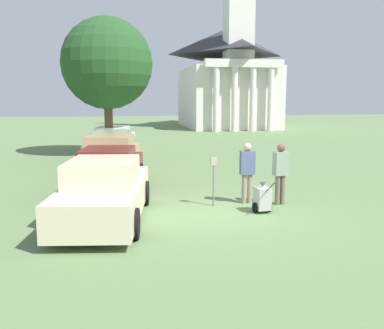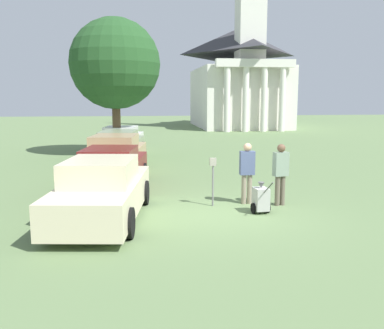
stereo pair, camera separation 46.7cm
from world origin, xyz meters
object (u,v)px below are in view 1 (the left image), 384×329
parked_car_cream (105,192)px  parked_car_tan (111,156)px  parked_car_maroon (109,170)px  church (227,68)px  person_worker (247,169)px  parked_car_white (114,140)px  equipment_cart (262,198)px  parking_meter (214,173)px  parked_car_sage (112,147)px  person_supervisor (281,170)px

parked_car_cream → parked_car_tan: 6.74m
parked_car_maroon → church: 31.71m
parked_car_cream → parked_car_maroon: bearing=97.6°
parked_car_cream → person_worker: size_ratio=2.86×
parked_car_white → parked_car_cream: bearing=-82.4°
parked_car_tan → church: bearing=74.2°
equipment_cart → church: bearing=71.8°
parked_car_tan → person_worker: person_worker is taller
parking_meter → person_worker: (1.03, 0.14, 0.05)m
parked_car_maroon → parked_car_tan: parked_car_tan is taller
parked_car_cream → parked_car_white: size_ratio=1.02×
parked_car_maroon → church: size_ratio=0.20×
person_worker → parked_car_sage: bearing=-64.7°
parked_car_tan → parked_car_maroon: bearing=-82.4°
parked_car_white → person_worker: size_ratio=2.81×
parked_car_cream → parked_car_tan: size_ratio=0.98×
parked_car_maroon → parked_car_tan: (-0.00, 3.04, 0.06)m
person_worker → equipment_cart: 1.22m
church → parked_car_maroon: bearing=-111.2°
parked_car_sage → person_supervisor: (4.93, -9.38, 0.31)m
parked_car_tan → parked_car_white: (0.00, 6.73, -0.04)m
person_worker → equipment_cart: bearing=98.1°
parked_car_tan → parked_car_sage: 3.48m
parked_car_maroon → equipment_cart: bearing=-33.4°
parked_car_tan → parking_meter: 6.49m
parking_meter → parked_car_maroon: bearing=138.0°
parked_car_sage → equipment_cart: 10.95m
parked_car_tan → parking_meter: (3.01, -5.74, 0.24)m
parked_car_maroon → parked_car_tan: size_ratio=0.99×
parked_car_maroon → parked_car_sage: (-0.00, 6.51, 0.04)m
person_worker → equipment_cart: size_ratio=1.78×
parked_car_maroon → parked_car_sage: parked_car_sage is taller
person_worker → parked_car_white: bearing=-70.5°
parked_car_maroon → parked_car_white: size_ratio=1.03×
parked_car_maroon → church: church is taller
parked_car_sage → person_supervisor: 10.61m
parked_car_sage → church: bearing=71.1°
parked_car_sage → person_worker: size_ratio=3.08×
church → parking_meter: bearing=-104.6°
person_worker → parked_car_cream: bearing=17.1°
parked_car_white → church: bearing=67.4°
parked_car_cream → parked_car_white: (0.00, 13.47, -0.03)m
equipment_cart → person_supervisor: bearing=37.6°
parked_car_sage → parked_car_white: bearing=97.6°
parked_car_tan → parked_car_white: size_ratio=1.04×
parked_car_tan → person_worker: size_ratio=2.92×
parking_meter → equipment_cart: bearing=-38.2°
parked_car_tan → parking_meter: size_ratio=3.75×
parked_car_tan → person_supervisor: 7.70m
church → parked_car_sage: bearing=-116.5°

